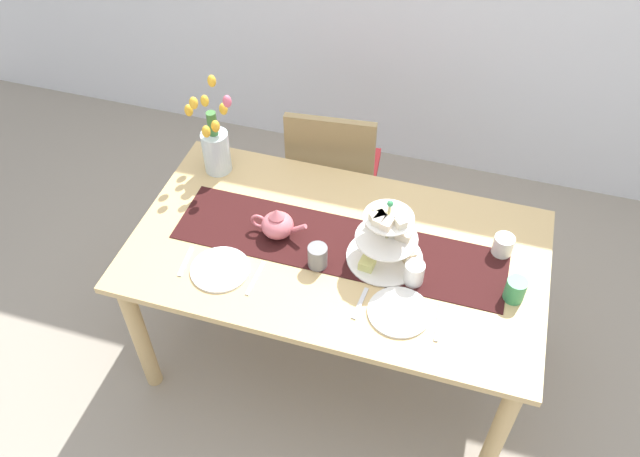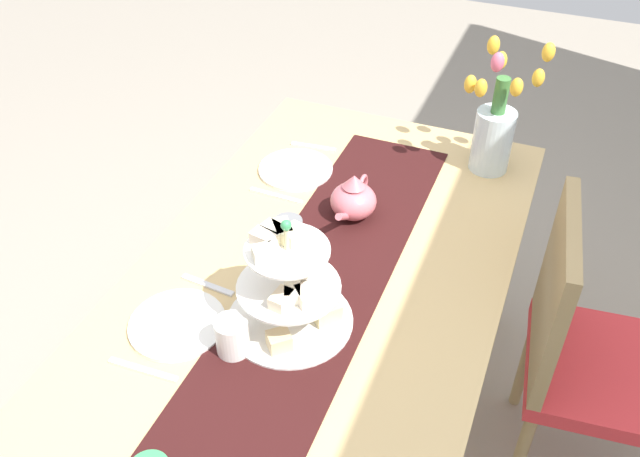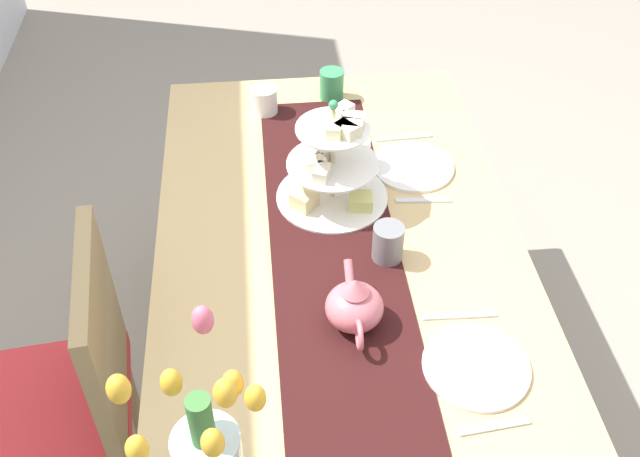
# 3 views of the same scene
# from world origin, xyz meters

# --- Properties ---
(ground_plane) EXTENTS (8.00, 8.00, 0.00)m
(ground_plane) POSITION_xyz_m (0.00, 0.00, 0.00)
(ground_plane) COLOR gray
(dining_table) EXTENTS (1.64, 0.92, 0.73)m
(dining_table) POSITION_xyz_m (0.00, 0.00, 0.63)
(dining_table) COLOR tan
(dining_table) RESTS_ON ground_plane
(chair_left) EXTENTS (0.46, 0.46, 0.91)m
(chair_left) POSITION_xyz_m (-0.21, 0.69, 0.50)
(chair_left) COLOR #9C8254
(chair_left) RESTS_ON ground_plane
(table_runner) EXTENTS (1.33, 0.32, 0.00)m
(table_runner) POSITION_xyz_m (0.00, 0.02, 0.73)
(table_runner) COLOR black
(table_runner) RESTS_ON dining_table
(tiered_cake_stand) EXTENTS (0.30, 0.30, 0.30)m
(tiered_cake_stand) POSITION_xyz_m (0.19, 0.00, 0.84)
(tiered_cake_stand) COLOR beige
(tiered_cake_stand) RESTS_ON table_runner
(teapot) EXTENTS (0.24, 0.13, 0.14)m
(teapot) POSITION_xyz_m (-0.25, 0.00, 0.79)
(teapot) COLOR #D66B75
(teapot) RESTS_ON table_runner
(tulip_vase) EXTENTS (0.21, 0.23, 0.42)m
(tulip_vase) POSITION_xyz_m (-0.64, 0.31, 0.88)
(tulip_vase) COLOR silver
(tulip_vase) RESTS_ON dining_table
(dinner_plate_left) EXTENTS (0.23, 0.23, 0.01)m
(dinner_plate_left) POSITION_xyz_m (-0.40, -0.24, 0.74)
(dinner_plate_left) COLOR white
(dinner_plate_left) RESTS_ON dining_table
(fork_left) EXTENTS (0.03, 0.15, 0.01)m
(fork_left) POSITION_xyz_m (-0.54, -0.24, 0.74)
(fork_left) COLOR silver
(fork_left) RESTS_ON dining_table
(knife_left) EXTENTS (0.02, 0.17, 0.01)m
(knife_left) POSITION_xyz_m (-0.25, -0.24, 0.74)
(knife_left) COLOR silver
(knife_left) RESTS_ON dining_table
(dinner_plate_right) EXTENTS (0.23, 0.23, 0.01)m
(dinner_plate_right) POSITION_xyz_m (0.30, -0.24, 0.74)
(dinner_plate_right) COLOR white
(dinner_plate_right) RESTS_ON dining_table
(fork_right) EXTENTS (0.03, 0.15, 0.01)m
(fork_right) POSITION_xyz_m (0.16, -0.24, 0.74)
(fork_right) COLOR silver
(fork_right) RESTS_ON dining_table
(knife_right) EXTENTS (0.02, 0.17, 0.01)m
(knife_right) POSITION_xyz_m (0.45, -0.24, 0.74)
(knife_right) COLOR silver
(knife_right) RESTS_ON dining_table
(mug_grey) EXTENTS (0.08, 0.08, 0.09)m
(mug_grey) POSITION_xyz_m (-0.05, -0.11, 0.78)
(mug_grey) COLOR slate
(mug_grey) RESTS_ON table_runner
(mug_white_text) EXTENTS (0.08, 0.08, 0.09)m
(mug_white_text) POSITION_xyz_m (0.32, -0.08, 0.78)
(mug_white_text) COLOR white
(mug_white_text) RESTS_ON dining_table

